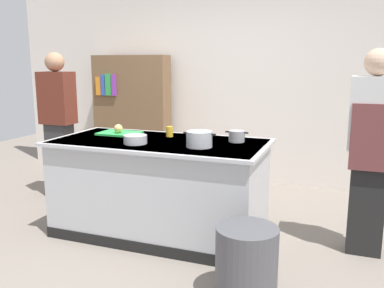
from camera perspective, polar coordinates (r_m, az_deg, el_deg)
ground_plane at (r=4.08m, az=-4.37°, el=-12.06°), size 10.00×10.00×0.00m
back_wall at (r=5.72m, az=4.40°, el=10.10°), size 6.40×0.12×3.00m
counter_island at (r=3.92m, az=-4.48°, el=-5.81°), size 1.98×0.98×0.90m
cutting_board at (r=4.21m, az=-9.92°, el=1.46°), size 0.40×0.28×0.02m
onion at (r=4.16m, az=-10.10°, el=2.09°), size 0.09×0.09×0.09m
stock_pot at (r=3.52m, az=1.02°, el=0.68°), size 0.29×0.22×0.13m
sauce_pan at (r=3.77m, az=6.15°, el=1.08°), size 0.21×0.15×0.10m
mixing_bowl at (r=3.70m, az=-7.80°, el=0.63°), size 0.21×0.21×0.08m
juice_cup at (r=4.01m, az=-3.10°, el=1.72°), size 0.07×0.07×0.10m
trash_bin at (r=2.96m, az=7.48°, el=-16.01°), size 0.43×0.43×0.52m
person_chef at (r=3.71m, az=23.40°, el=-0.55°), size 0.38×0.25×1.72m
person_guest at (r=5.11m, az=-17.88°, el=2.82°), size 0.38×0.24×1.72m
bookshelf at (r=5.98m, az=-8.25°, el=3.83°), size 1.10×0.31×1.70m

